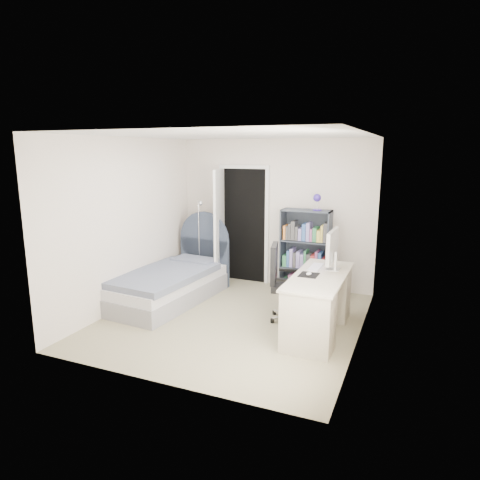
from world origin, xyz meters
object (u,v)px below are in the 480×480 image
at_px(floor_lamp, 200,251).
at_px(desk, 319,301).
at_px(nightstand, 197,261).
at_px(bookcase, 306,257).
at_px(office_chair, 283,279).
at_px(bed, 173,282).

bearing_deg(floor_lamp, desk, -27.06).
height_order(nightstand, bookcase, bookcase).
bearing_deg(office_chair, bed, 176.97).
bearing_deg(nightstand, office_chair, -30.16).
xyz_separation_m(desk, office_chair, (-0.55, 0.23, 0.16)).
distance_m(nightstand, bookcase, 2.01).
relative_size(bed, bookcase, 1.30).
bearing_deg(nightstand, desk, -28.63).
distance_m(bed, bookcase, 2.16).
bearing_deg(nightstand, bed, -82.23).
height_order(desk, office_chair, desk).
height_order(bookcase, office_chair, bookcase).
distance_m(bed, nightstand, 1.06).
distance_m(nightstand, desk, 2.88).
bearing_deg(floor_lamp, office_chair, -28.31).
xyz_separation_m(nightstand, desk, (2.52, -1.38, 0.06)).
relative_size(nightstand, floor_lamp, 0.38).
relative_size(bookcase, desk, 1.04).
bearing_deg(floor_lamp, bed, -91.58).
bearing_deg(bookcase, floor_lamp, -174.51).
bearing_deg(nightstand, floor_lamp, -46.06).
relative_size(floor_lamp, office_chair, 1.39).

